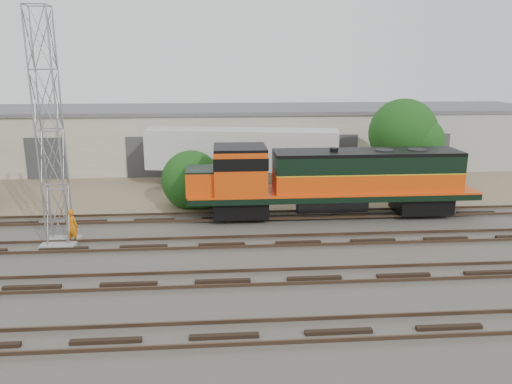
{
  "coord_description": "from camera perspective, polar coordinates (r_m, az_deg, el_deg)",
  "views": [
    {
      "loc": [
        -0.08,
        -22.91,
        9.19
      ],
      "look_at": [
        1.97,
        4.0,
        2.2
      ],
      "focal_mm": 35.0,
      "sensor_mm": 36.0,
      "label": 1
    }
  ],
  "objects": [
    {
      "name": "ground",
      "position": [
        24.69,
        -3.89,
        -7.37
      ],
      "size": [
        140.0,
        140.0,
        0.0
      ],
      "primitive_type": "plane",
      "color": "#47423A",
      "rests_on": "ground"
    },
    {
      "name": "dirt_strip",
      "position": [
        39.01,
        -4.12,
        0.87
      ],
      "size": [
        80.0,
        16.0,
        0.02
      ],
      "primitive_type": "cube",
      "color": "#726047",
      "rests_on": "ground"
    },
    {
      "name": "tracks",
      "position": [
        21.9,
        -3.82,
        -10.1
      ],
      "size": [
        80.0,
        20.4,
        0.28
      ],
      "color": "black",
      "rests_on": "ground"
    },
    {
      "name": "warehouse",
      "position": [
        46.35,
        -4.18,
        6.38
      ],
      "size": [
        58.4,
        10.4,
        5.3
      ],
      "color": "beige",
      "rests_on": "ground"
    },
    {
      "name": "locomotive",
      "position": [
        30.41,
        8.2,
        1.47
      ],
      "size": [
        17.44,
        3.06,
        4.19
      ],
      "color": "black",
      "rests_on": "tracks"
    },
    {
      "name": "signal_tower",
      "position": [
        26.82,
        -22.49,
        6.06
      ],
      "size": [
        1.74,
        1.74,
        11.81
      ],
      "rotation": [
        0.0,
        0.0,
        0.05
      ],
      "color": "gray",
      "rests_on": "ground"
    },
    {
      "name": "worker",
      "position": [
        27.79,
        -20.28,
        -3.7
      ],
      "size": [
        0.79,
        0.66,
        1.86
      ],
      "primitive_type": "imported",
      "rotation": [
        0.0,
        0.0,
        2.78
      ],
      "color": "orange",
      "rests_on": "ground"
    },
    {
      "name": "semi_trailer",
      "position": [
        37.73,
        -1.11,
        4.72
      ],
      "size": [
        14.58,
        5.39,
        4.4
      ],
      "rotation": [
        0.0,
        0.0,
        -0.18
      ],
      "color": "silver",
      "rests_on": "ground"
    },
    {
      "name": "dumpster_blue",
      "position": [
        42.52,
        15.77,
        2.52
      ],
      "size": [
        1.8,
        1.72,
        1.5
      ],
      "primitive_type": "cube",
      "rotation": [
        0.0,
        0.0,
        0.15
      ],
      "color": "navy",
      "rests_on": "ground"
    },
    {
      "name": "dumpster_red",
      "position": [
        44.16,
        17.14,
        2.79
      ],
      "size": [
        1.94,
        1.88,
        1.4
      ],
      "primitive_type": "cube",
      "rotation": [
        0.0,
        0.0,
        -0.41
      ],
      "color": "#983210",
      "rests_on": "ground"
    },
    {
      "name": "tree_mid",
      "position": [
        32.88,
        -7.03,
        1.12
      ],
      "size": [
        4.13,
        3.93,
        3.93
      ],
      "color": "#382619",
      "rests_on": "ground"
    },
    {
      "name": "tree_east",
      "position": [
        38.08,
        16.91,
        6.23
      ],
      "size": [
        5.24,
        4.99,
        6.74
      ],
      "color": "#382619",
      "rests_on": "ground"
    }
  ]
}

